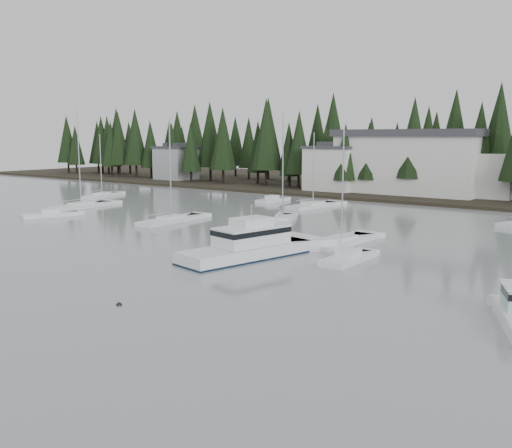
% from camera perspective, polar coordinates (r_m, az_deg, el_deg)
% --- Properties ---
extents(far_shore_land, '(240.00, 54.00, 1.00)m').
position_cam_1_polar(far_shore_land, '(114.47, 20.08, 3.11)').
color(far_shore_land, black).
rests_on(far_shore_land, ground).
extents(conifer_treeline, '(200.00, 22.00, 20.00)m').
position_cam_1_polar(conifer_treeline, '(104.05, 18.29, 2.68)').
color(conifer_treeline, black).
rests_on(conifer_treeline, ground).
extents(house_west, '(9.54, 7.42, 8.75)m').
position_cam_1_polar(house_west, '(104.64, 7.74, 5.63)').
color(house_west, silver).
rests_on(house_west, ground).
extents(house_far_west, '(8.48, 7.42, 8.25)m').
position_cam_1_polar(house_far_west, '(131.86, -8.01, 6.15)').
color(house_far_west, '#999EA0').
rests_on(house_far_west, ground).
extents(harbor_inn, '(29.50, 11.50, 10.90)m').
position_cam_1_polar(harbor_inn, '(101.20, 16.18, 5.90)').
color(harbor_inn, silver).
rests_on(harbor_inn, ground).
extents(cabin_cruiser_center, '(6.23, 12.83, 5.29)m').
position_cam_1_polar(cabin_cruiser_center, '(48.44, -0.82, -2.48)').
color(cabin_cruiser_center, white).
rests_on(cabin_cruiser_center, ground).
extents(sailboat_1, '(4.01, 9.94, 11.33)m').
position_cam_1_polar(sailboat_1, '(83.50, 5.72, 1.72)').
color(sailboat_1, white).
rests_on(sailboat_1, ground).
extents(sailboat_2, '(3.22, 10.04, 12.63)m').
position_cam_1_polar(sailboat_2, '(69.47, -8.45, 0.25)').
color(sailboat_2, white).
rests_on(sailboat_2, ground).
extents(sailboat_5, '(5.60, 9.20, 11.12)m').
position_cam_1_polar(sailboat_5, '(100.62, -15.13, 2.66)').
color(sailboat_5, white).
rests_on(sailboat_5, ground).
extents(sailboat_7, '(6.64, 9.59, 13.45)m').
position_cam_1_polar(sailboat_7, '(68.43, 2.66, 0.22)').
color(sailboat_7, white).
rests_on(sailboat_7, ground).
extents(sailboat_8, '(4.40, 10.74, 14.69)m').
position_cam_1_polar(sailboat_8, '(86.45, -17.07, 1.63)').
color(sailboat_8, white).
rests_on(sailboat_8, ground).
extents(sailboat_9, '(3.23, 9.31, 11.39)m').
position_cam_1_polar(sailboat_9, '(55.45, 8.53, -1.91)').
color(sailboat_9, white).
rests_on(sailboat_9, ground).
extents(runabout_0, '(4.29, 7.32, 1.42)m').
position_cam_1_polar(runabout_0, '(77.92, -19.92, 0.79)').
color(runabout_0, white).
rests_on(runabout_0, ground).
extents(runabout_1, '(2.26, 6.44, 1.42)m').
position_cam_1_polar(runabout_1, '(47.73, 9.21, -3.57)').
color(runabout_1, white).
rests_on(runabout_1, ground).
extents(runabout_3, '(2.27, 6.12, 1.42)m').
position_cam_1_polar(runabout_3, '(89.93, 1.62, 2.32)').
color(runabout_3, white).
rests_on(runabout_3, ground).
extents(mooring_buoy_dark, '(0.38, 0.38, 0.38)m').
position_cam_1_polar(mooring_buoy_dark, '(36.22, -13.53, -7.91)').
color(mooring_buoy_dark, black).
rests_on(mooring_buoy_dark, ground).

